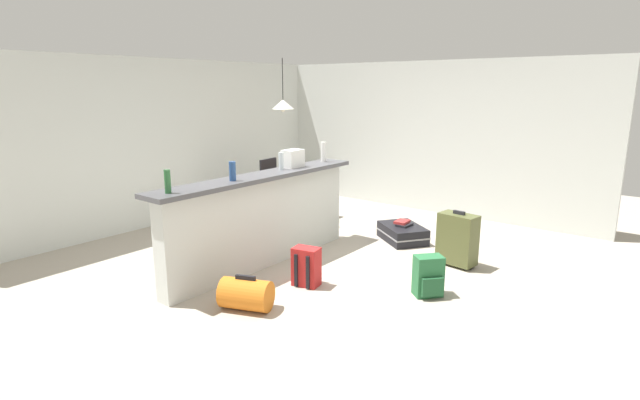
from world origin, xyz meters
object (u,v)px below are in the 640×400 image
object	(u,v)px
bottle_green	(168,181)
dining_table	(286,180)
bottle_blue	(232,171)
dining_chair_near_partition	(307,192)
suitcase_flat_black	(402,233)
backpack_red	(307,267)
book_stack	(403,223)
grocery_bag	(293,159)
bottle_clear	(281,161)
pendant_lamp	(283,104)
suitcase_upright_olive	(457,239)
duffel_bag_orange	(246,294)
backpack_green	(428,277)
bottle_white	(323,152)
dining_chair_far_side	(264,183)

from	to	relation	value
bottle_green	dining_table	bearing A→B (deg)	21.91
bottle_blue	dining_chair_near_partition	xyz separation A→B (m)	(2.12, 0.72, -0.69)
suitcase_flat_black	backpack_red	distance (m)	2.01
book_stack	bottle_blue	bearing A→B (deg)	160.68
grocery_bag	dining_table	xyz separation A→B (m)	(1.10, 1.12, -0.56)
bottle_clear	pendant_lamp	world-z (taller)	pendant_lamp
grocery_bag	bottle_green	bearing A→B (deg)	-177.57
bottle_blue	grocery_bag	world-z (taller)	grocery_bag
bottle_green	grocery_bag	bearing A→B (deg)	2.43
bottle_green	suitcase_upright_olive	size ratio (longest dim) A/B	0.34
grocery_bag	dining_table	distance (m)	1.67
bottle_blue	backpack_red	xyz separation A→B (m)	(0.32, -0.76, -1.00)
grocery_bag	bottle_blue	bearing A→B (deg)	-175.30
grocery_bag	book_stack	size ratio (longest dim) A/B	1.05
bottle_clear	suitcase_upright_olive	world-z (taller)	bottle_clear
grocery_bag	backpack_red	bearing A→B (deg)	-131.92
duffel_bag_orange	dining_chair_near_partition	bearing A→B (deg)	28.00
book_stack	pendant_lamp	bearing A→B (deg)	95.75
bottle_clear	grocery_bag	world-z (taller)	grocery_bag
pendant_lamp	duffel_bag_orange	world-z (taller)	pendant_lamp
backpack_red	book_stack	bearing A→B (deg)	-1.70
dining_table	dining_chair_near_partition	size ratio (longest dim) A/B	1.18
pendant_lamp	backpack_green	distance (m)	3.72
bottle_green	duffel_bag_orange	size ratio (longest dim) A/B	0.40
bottle_blue	backpack_green	xyz separation A→B (m)	(0.86, -1.91, -1.00)
bottle_blue	suitcase_flat_black	world-z (taller)	bottle_blue
book_stack	bottle_white	bearing A→B (deg)	126.52
bottle_blue	suitcase_upright_olive	bearing A→B (deg)	-43.62
suitcase_upright_olive	backpack_red	world-z (taller)	suitcase_upright_olive
grocery_bag	duffel_bag_orange	size ratio (longest dim) A/B	0.47
suitcase_upright_olive	bottle_blue	bearing A→B (deg)	136.38
dining_chair_near_partition	suitcase_upright_olive	world-z (taller)	dining_chair_near_partition
bottle_white	dining_chair_far_side	size ratio (longest dim) A/B	0.29
pendant_lamp	book_stack	world-z (taller)	pendant_lamp
bottle_clear	backpack_red	distance (m)	1.40
suitcase_flat_black	suitcase_upright_olive	world-z (taller)	suitcase_upright_olive
suitcase_upright_olive	bottle_green	bearing A→B (deg)	146.18
bottle_green	bottle_clear	distance (m)	1.65
bottle_white	duffel_bag_orange	distance (m)	2.53
dining_chair_near_partition	suitcase_upright_olive	distance (m)	2.52
dining_chair_near_partition	dining_chair_far_side	world-z (taller)	same
pendant_lamp	suitcase_flat_black	distance (m)	2.64
dining_table	dining_chair_far_side	size ratio (longest dim) A/B	1.18
bottle_white	duffel_bag_orange	bearing A→B (deg)	-161.09
dining_table	suitcase_flat_black	distance (m)	2.10
bottle_clear	backpack_red	bearing A→B (deg)	-122.50
bottle_white	backpack_green	xyz separation A→B (m)	(-0.81, -1.97, -1.03)
grocery_bag	backpack_green	bearing A→B (deg)	-96.03
grocery_bag	backpack_red	distance (m)	1.52
bottle_blue	book_stack	distance (m)	2.64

